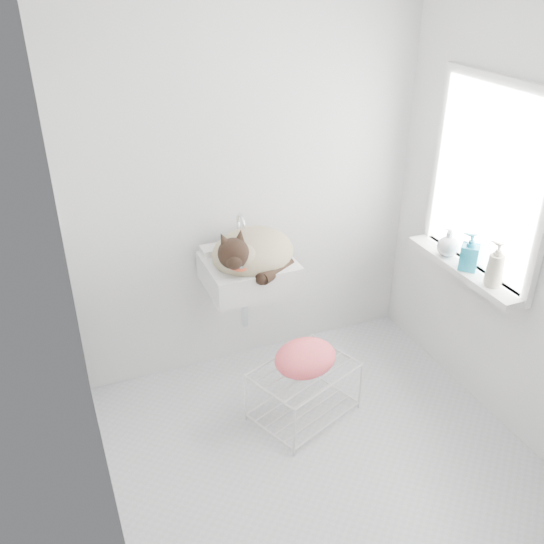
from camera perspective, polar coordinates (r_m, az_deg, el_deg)
name	(u,v)px	position (r m, az deg, el deg)	size (l,w,h in m)	color
floor	(316,447)	(3.48, 4.28, -16.42)	(2.20, 2.00, 0.02)	silver
back_wall	(249,178)	(3.58, -2.18, 8.97)	(2.20, 0.02, 2.50)	silver
right_wall	(515,211)	(3.36, 22.25, 5.41)	(0.02, 2.00, 2.50)	silver
left_wall	(78,295)	(2.48, -18.06, -2.07)	(0.02, 2.00, 2.50)	silver
window_glass	(490,181)	(3.44, 20.15, 8.18)	(0.01, 0.80, 1.00)	white
window_frame	(487,181)	(3.43, 19.96, 8.16)	(0.04, 0.90, 1.10)	white
windowsill	(463,268)	(3.60, 17.88, 0.33)	(0.16, 0.88, 0.04)	white
sink	(248,260)	(3.48, -2.28, 1.17)	(0.51, 0.45, 0.21)	white
faucet	(237,226)	(3.57, -3.33, 4.40)	(0.19, 0.13, 0.19)	silver
cat	(251,254)	(3.45, -2.02, 1.69)	(0.57, 0.52, 0.33)	tan
wire_rack	(304,394)	(3.57, 3.05, -11.58)	(0.56, 0.39, 0.34)	white
towel	(305,365)	(3.43, 3.20, -8.89)	(0.38, 0.27, 0.16)	orange
bottle_a	(492,285)	(3.43, 20.30, -1.21)	(0.08, 0.08, 0.22)	beige
bottle_b	(467,269)	(3.56, 18.18, 0.30)	(0.10, 0.10, 0.22)	#12708C
bottle_c	(446,255)	(3.68, 16.38, 1.59)	(0.13, 0.13, 0.16)	silver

